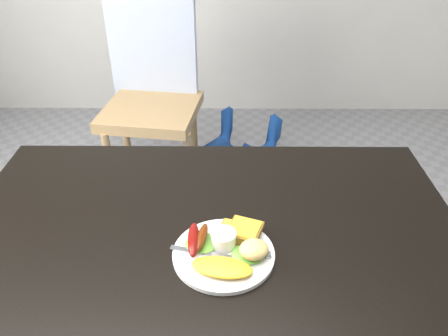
# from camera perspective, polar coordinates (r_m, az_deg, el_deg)

# --- Properties ---
(dining_table) EXTENTS (1.20, 0.80, 0.04)m
(dining_table) POSITION_cam_1_polar(r_m,az_deg,el_deg) (1.04, -1.90, -9.39)
(dining_table) COLOR black
(dining_table) RESTS_ON ground
(dining_chair) EXTENTS (0.52, 0.52, 0.05)m
(dining_chair) POSITION_cam_1_polar(r_m,az_deg,el_deg) (2.28, -9.49, 7.34)
(dining_chair) COLOR #A68253
(dining_chair) RESTS_ON ground
(person) EXTENTS (0.64, 0.49, 1.58)m
(person) POSITION_cam_1_polar(r_m,az_deg,el_deg) (1.72, -0.65, 11.31)
(person) COLOR navy
(person) RESTS_ON ground
(plate) EXTENTS (0.22, 0.22, 0.01)m
(plate) POSITION_cam_1_polar(r_m,az_deg,el_deg) (0.97, -0.06, -11.17)
(plate) COLOR white
(plate) RESTS_ON dining_table
(lettuce_left) EXTENTS (0.09, 0.08, 0.01)m
(lettuce_left) POSITION_cam_1_polar(r_m,az_deg,el_deg) (0.98, -2.91, -9.74)
(lettuce_left) COLOR #518E27
(lettuce_left) RESTS_ON plate
(lettuce_right) EXTENTS (0.09, 0.09, 0.01)m
(lettuce_right) POSITION_cam_1_polar(r_m,az_deg,el_deg) (0.96, 3.23, -11.07)
(lettuce_right) COLOR olive
(lettuce_right) RESTS_ON plate
(omelette) EXTENTS (0.14, 0.08, 0.02)m
(omelette) POSITION_cam_1_polar(r_m,az_deg,el_deg) (0.92, -0.26, -12.84)
(omelette) COLOR #FFA726
(omelette) RESTS_ON plate
(sausage_a) EXTENTS (0.03, 0.11, 0.03)m
(sausage_a) POSITION_cam_1_polar(r_m,az_deg,el_deg) (0.97, -4.00, -9.28)
(sausage_a) COLOR maroon
(sausage_a) RESTS_ON lettuce_left
(sausage_b) EXTENTS (0.04, 0.09, 0.02)m
(sausage_b) POSITION_cam_1_polar(r_m,az_deg,el_deg) (0.97, -2.94, -8.99)
(sausage_b) COLOR #5D1F08
(sausage_b) RESTS_ON lettuce_left
(ramekin) EXTENTS (0.06, 0.06, 0.03)m
(ramekin) POSITION_cam_1_polar(r_m,az_deg,el_deg) (0.97, -0.06, -9.23)
(ramekin) COLOR white
(ramekin) RESTS_ON plate
(toast_a) EXTENTS (0.09, 0.09, 0.01)m
(toast_a) POSITION_cam_1_polar(r_m,az_deg,el_deg) (1.00, 1.44, -8.45)
(toast_a) COLOR brown
(toast_a) RESTS_ON plate
(toast_b) EXTENTS (0.09, 0.09, 0.01)m
(toast_b) POSITION_cam_1_polar(r_m,az_deg,el_deg) (0.99, 2.71, -8.10)
(toast_b) COLOR olive
(toast_b) RESTS_ON toast_a
(potato_salad) EXTENTS (0.08, 0.08, 0.03)m
(potato_salad) POSITION_cam_1_polar(r_m,az_deg,el_deg) (0.94, 3.95, -10.56)
(potato_salad) COLOR beige
(potato_salad) RESTS_ON lettuce_right
(fork) EXTENTS (0.16, 0.05, 0.00)m
(fork) POSITION_cam_1_polar(r_m,az_deg,el_deg) (0.96, -2.29, -11.11)
(fork) COLOR #ADAFB7
(fork) RESTS_ON plate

